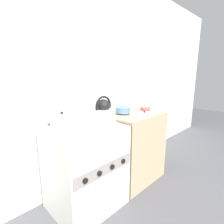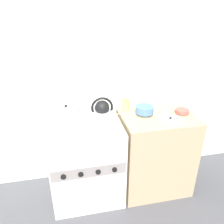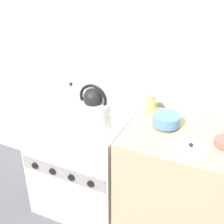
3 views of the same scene
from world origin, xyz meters
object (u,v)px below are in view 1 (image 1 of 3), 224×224
(stove, at_px, (86,167))
(storage_jar, at_px, (105,109))
(enamel_bowl, at_px, (123,110))
(kettle, at_px, (104,115))
(small_ceramic_bowl, at_px, (145,108))
(loose_pot_lid, at_px, (144,113))
(cooking_pot, at_px, (62,121))

(stove, bearing_deg, storage_jar, 22.29)
(enamel_bowl, distance_m, storage_jar, 0.20)
(stove, relative_size, storage_jar, 7.05)
(kettle, relative_size, small_ceramic_bowl, 2.26)
(stove, height_order, loose_pot_lid, loose_pot_lid)
(enamel_bowl, relative_size, storage_jar, 1.48)
(kettle, distance_m, enamel_bowl, 0.46)
(stove, distance_m, small_ceramic_bowl, 1.06)
(enamel_bowl, bearing_deg, kettle, -161.61)
(stove, height_order, kettle, kettle)
(kettle, height_order, enamel_bowl, kettle)
(kettle, bearing_deg, stove, 146.44)
(small_ceramic_bowl, distance_m, storage_jar, 0.55)
(stove, xyz_separation_m, storage_jar, (0.43, 0.18, 0.49))
(small_ceramic_bowl, relative_size, storage_jar, 1.11)
(cooking_pot, bearing_deg, small_ceramic_bowl, -7.39)
(enamel_bowl, bearing_deg, cooking_pot, 173.48)
(enamel_bowl, xyz_separation_m, small_ceramic_bowl, (0.37, -0.06, -0.02))
(cooking_pot, relative_size, loose_pot_lid, 1.01)
(storage_jar, bearing_deg, cooking_pot, -175.03)
(stove, bearing_deg, enamel_bowl, 4.11)
(small_ceramic_bowl, bearing_deg, enamel_bowl, 170.89)
(loose_pot_lid, bearing_deg, small_ceramic_bowl, 32.09)
(cooking_pot, xyz_separation_m, storage_jar, (0.58, 0.05, 0.02))
(cooking_pot, relative_size, small_ceramic_bowl, 1.68)
(stove, xyz_separation_m, enamel_bowl, (0.58, 0.04, 0.48))
(storage_jar, bearing_deg, small_ceramic_bowl, -20.44)
(kettle, bearing_deg, storage_jar, 45.02)
(storage_jar, bearing_deg, loose_pot_lid, -41.04)
(enamel_bowl, relative_size, loose_pot_lid, 0.80)
(stove, height_order, storage_jar, storage_jar)
(enamel_bowl, xyz_separation_m, loose_pot_lid, (0.19, -0.17, -0.04))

